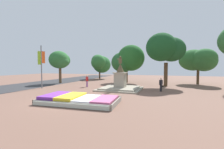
{
  "coord_description": "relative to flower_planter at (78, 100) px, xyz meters",
  "views": [
    {
      "loc": [
        8.09,
        -10.29,
        2.82
      ],
      "look_at": [
        3.09,
        3.79,
        2.05
      ],
      "focal_mm": 24.0,
      "sensor_mm": 36.0,
      "label": 1
    }
  ],
  "objects": [
    {
      "name": "ground_plane",
      "position": [
        -1.67,
        0.27,
        -0.25
      ],
      "size": [
        81.47,
        81.47,
        0.0
      ],
      "primitive_type": "plane",
      "color": "brown"
    },
    {
      "name": "flower_planter",
      "position": [
        0.0,
        0.0,
        0.0
      ],
      "size": [
        6.31,
        3.68,
        0.6
      ],
      "color": "#38281C",
      "rests_on": "ground_plane"
    },
    {
      "name": "statue_monument",
      "position": [
        1.22,
        7.7,
        0.48
      ],
      "size": [
        5.07,
        5.07,
        4.14
      ],
      "color": "#9F9480",
      "rests_on": "ground_plane"
    },
    {
      "name": "banner_pole",
      "position": [
        -8.84,
        5.36,
        2.84
      ],
      "size": [
        0.14,
        1.3,
        5.59
      ],
      "color": "slate",
      "rests_on": "ground_plane"
    },
    {
      "name": "pedestrian_with_handbag",
      "position": [
        6.02,
        7.84,
        0.61
      ],
      "size": [
        0.48,
        0.65,
        1.56
      ],
      "color": "black",
      "rests_on": "ground_plane"
    },
    {
      "name": "pedestrian_near_planter",
      "position": [
        -3.9,
        8.53,
        0.7
      ],
      "size": [
        0.49,
        0.39,
        1.65
      ],
      "color": "#8C4C99",
      "rests_on": "ground_plane"
    },
    {
      "name": "park_tree_far_left",
      "position": [
        11.55,
        17.27,
        3.67
      ],
      "size": [
        5.43,
        4.89,
        5.67
      ],
      "color": "#4C3823",
      "rests_on": "ground_plane"
    },
    {
      "name": "park_tree_behind_statue",
      "position": [
        0.19,
        15.69,
        3.79
      ],
      "size": [
        5.89,
        4.25,
        6.59
      ],
      "color": "#4C3823",
      "rests_on": "ground_plane"
    },
    {
      "name": "park_tree_far_right",
      "position": [
        -7.9,
        22.06,
        3.42
      ],
      "size": [
        4.68,
        5.15,
        5.71
      ],
      "color": "#4C3823",
      "rests_on": "ground_plane"
    },
    {
      "name": "park_tree_mid_canopy",
      "position": [
        -10.51,
        11.18,
        3.64
      ],
      "size": [
        3.31,
        3.74,
        5.5
      ],
      "color": "brown",
      "rests_on": "ground_plane"
    },
    {
      "name": "park_tree_distant",
      "position": [
        6.56,
        12.75,
        5.16
      ],
      "size": [
        5.4,
        4.8,
        7.57
      ],
      "color": "#4C3823",
      "rests_on": "ground_plane"
    }
  ]
}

